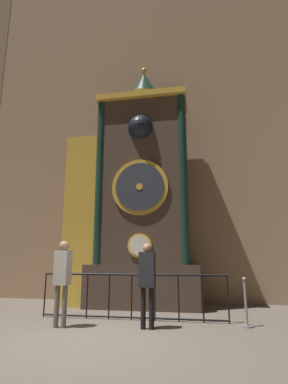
{
  "coord_description": "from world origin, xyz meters",
  "views": [
    {
      "loc": [
        2.12,
        -5.6,
        1.49
      ],
      "look_at": [
        0.41,
        3.95,
        3.6
      ],
      "focal_mm": 28.0,
      "sensor_mm": 36.0,
      "label": 1
    }
  ],
  "objects_px": {
    "visitor_near": "(62,274)",
    "stanchion_post": "(246,310)",
    "clock_tower": "(133,198)",
    "visitor_far": "(147,277)"
  },
  "relations": [
    {
      "from": "clock_tower",
      "to": "visitor_near",
      "type": "bearing_deg",
      "value": -107.48
    },
    {
      "from": "clock_tower",
      "to": "visitor_far",
      "type": "distance_m",
      "value": 3.78
    },
    {
      "from": "clock_tower",
      "to": "visitor_near",
      "type": "xyz_separation_m",
      "value": [
        -0.95,
        -3.02,
        -2.28
      ]
    },
    {
      "from": "visitor_near",
      "to": "stanchion_post",
      "type": "xyz_separation_m",
      "value": [
        4.0,
        0.77,
        -0.78
      ]
    },
    {
      "from": "stanchion_post",
      "to": "visitor_near",
      "type": "bearing_deg",
      "value": -169.13
    },
    {
      "from": "clock_tower",
      "to": "visitor_near",
      "type": "distance_m",
      "value": 3.9
    },
    {
      "from": "visitor_far",
      "to": "clock_tower",
      "type": "bearing_deg",
      "value": 111.63
    },
    {
      "from": "stanchion_post",
      "to": "visitor_far",
      "type": "bearing_deg",
      "value": -164.59
    },
    {
      "from": "clock_tower",
      "to": "visitor_far",
      "type": "height_order",
      "value": "clock_tower"
    },
    {
      "from": "visitor_far",
      "to": "stanchion_post",
      "type": "relative_size",
      "value": 1.7
    }
  ]
}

